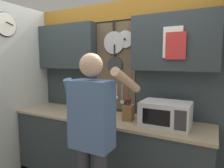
# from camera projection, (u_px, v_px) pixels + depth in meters

# --- Properties ---
(base_cabinet_counter) EXTENTS (2.53, 0.63, 0.91)m
(base_cabinet_counter) POSITION_uv_depth(u_px,v_px,m) (105.00, 151.00, 2.55)
(base_cabinet_counter) COLOR #2D383D
(base_cabinet_counter) RESTS_ON ground_plane
(back_wall_unit) EXTENTS (3.10, 0.23, 2.37)m
(back_wall_unit) POSITION_uv_depth(u_px,v_px,m) (115.00, 71.00, 2.68)
(back_wall_unit) COLOR #2D383D
(back_wall_unit) RESTS_ON ground_plane
(side_wall) EXTENTS (0.07, 1.60, 2.37)m
(side_wall) POSITION_uv_depth(u_px,v_px,m) (8.00, 90.00, 2.71)
(side_wall) COLOR silver
(side_wall) RESTS_ON ground_plane
(microwave) EXTENTS (0.51, 0.37, 0.26)m
(microwave) POSITION_uv_depth(u_px,v_px,m) (166.00, 114.00, 2.13)
(microwave) COLOR silver
(microwave) RESTS_ON base_cabinet_counter
(knife_block) EXTENTS (0.13, 0.16, 0.26)m
(knife_block) POSITION_uv_depth(u_px,v_px,m) (128.00, 112.00, 2.34)
(knife_block) COLOR brown
(knife_block) RESTS_ON base_cabinet_counter
(utensil_crock) EXTENTS (0.13, 0.13, 0.34)m
(utensil_crock) POSITION_uv_depth(u_px,v_px,m) (76.00, 106.00, 2.70)
(utensil_crock) COLOR white
(utensil_crock) RESTS_ON base_cabinet_counter
(person) EXTENTS (0.54, 0.63, 1.67)m
(person) POSITION_uv_depth(u_px,v_px,m) (92.00, 128.00, 1.80)
(person) COLOR #383842
(person) RESTS_ON ground_plane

